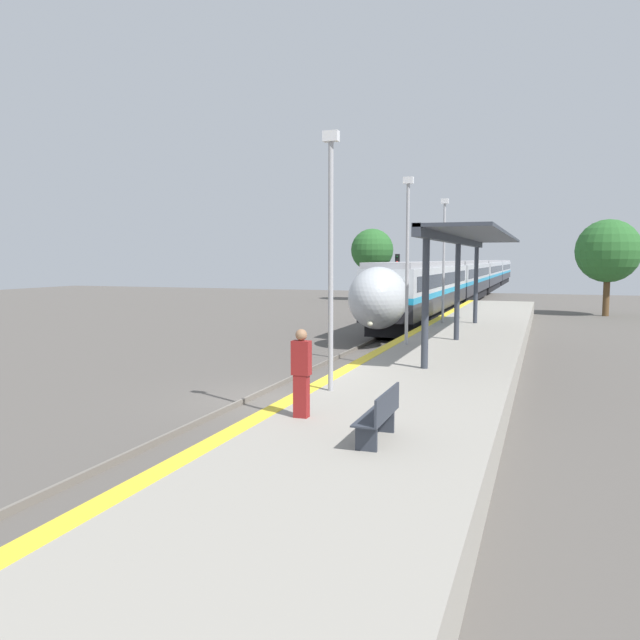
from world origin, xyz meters
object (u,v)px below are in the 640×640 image
at_px(lamppost_near, 331,246).
at_px(lamppost_mid, 407,251).
at_px(lamppost_far, 444,253).
at_px(railway_signal, 397,280).
at_px(train, 475,276).
at_px(platform_bench, 381,414).
at_px(person_waiting, 301,371).

distance_m(lamppost_near, lamppost_mid, 8.48).
bearing_deg(lamppost_far, railway_signal, 115.95).
distance_m(train, lamppost_near, 54.20).
distance_m(railway_signal, lamppost_mid, 17.99).
bearing_deg(lamppost_far, platform_bench, -84.05).
relative_size(platform_bench, person_waiting, 0.91).
bearing_deg(platform_bench, lamppost_mid, 100.05).
bearing_deg(railway_signal, lamppost_far, -64.05).
bearing_deg(platform_bench, train, 94.45).
height_order(train, platform_bench, train).
relative_size(railway_signal, lamppost_far, 0.72).
height_order(platform_bench, railway_signal, railway_signal).
height_order(railway_signal, lamppost_near, lamppost_near).
bearing_deg(person_waiting, railway_signal, 99.21).
height_order(train, person_waiting, train).
bearing_deg(railway_signal, lamppost_mid, -76.00).
bearing_deg(train, lamppost_mid, -87.06).
height_order(lamppost_near, lamppost_mid, same).
bearing_deg(platform_bench, lamppost_near, 120.62).
bearing_deg(lamppost_near, person_waiting, -83.87).
xyz_separation_m(lamppost_near, lamppost_far, (0.00, 16.95, 0.00)).
bearing_deg(lamppost_near, lamppost_mid, 90.00).
bearing_deg(lamppost_far, lamppost_near, -90.00).
xyz_separation_m(platform_bench, lamppost_far, (-2.15, 20.58, 2.93)).
xyz_separation_m(train, platform_bench, (4.49, -57.73, -0.82)).
relative_size(train, railway_signal, 19.63).
relative_size(platform_bench, lamppost_near, 0.26).
xyz_separation_m(railway_signal, lamppost_near, (4.33, -25.86, 1.65)).
height_order(railway_signal, lamppost_mid, lamppost_mid).
xyz_separation_m(platform_bench, lamppost_near, (-2.15, 3.62, 2.93)).
xyz_separation_m(train, lamppost_far, (2.35, -37.15, 2.10)).
bearing_deg(lamppost_far, person_waiting, -89.19).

